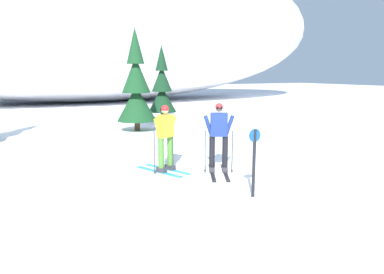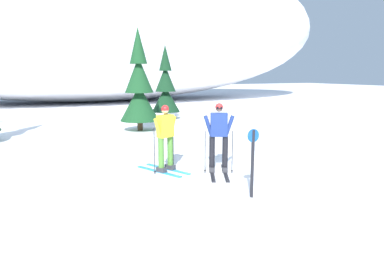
# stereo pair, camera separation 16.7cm
# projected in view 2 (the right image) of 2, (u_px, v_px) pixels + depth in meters

# --- Properties ---
(ground_plane) EXTENTS (120.00, 120.00, 0.00)m
(ground_plane) POSITION_uv_depth(u_px,v_px,m) (244.00, 175.00, 9.19)
(ground_plane) COLOR white
(skier_yellow_jacket) EXTENTS (1.04, 1.64, 1.79)m
(skier_yellow_jacket) POSITION_uv_depth(u_px,v_px,m) (165.00, 137.00, 9.37)
(skier_yellow_jacket) COLOR #2893CC
(skier_yellow_jacket) RESTS_ON ground
(skier_navy_jacket) EXTENTS (1.12, 1.64, 1.85)m
(skier_navy_jacket) POSITION_uv_depth(u_px,v_px,m) (219.00, 136.00, 9.28)
(skier_navy_jacket) COLOR black
(skier_navy_jacket) RESTS_ON ground
(pine_tree_center_right) EXTENTS (1.77, 1.77, 4.58)m
(pine_tree_center_right) POSITION_uv_depth(u_px,v_px,m) (139.00, 88.00, 15.91)
(pine_tree_center_right) COLOR #47301E
(pine_tree_center_right) RESTS_ON ground
(pine_tree_far_right) EXTENTS (1.60, 1.60, 4.14)m
(pine_tree_far_right) POSITION_uv_depth(u_px,v_px,m) (166.00, 88.00, 19.97)
(pine_tree_far_right) COLOR #47301E
(pine_tree_far_right) RESTS_ON ground
(snow_ridge_background) EXTENTS (46.92, 20.20, 14.32)m
(snow_ridge_background) POSITION_uv_depth(u_px,v_px,m) (94.00, 20.00, 31.39)
(snow_ridge_background) COLOR white
(snow_ridge_background) RESTS_ON ground
(trail_marker_post) EXTENTS (0.28, 0.07, 1.48)m
(trail_marker_post) POSITION_uv_depth(u_px,v_px,m) (253.00, 159.00, 7.43)
(trail_marker_post) COLOR black
(trail_marker_post) RESTS_ON ground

